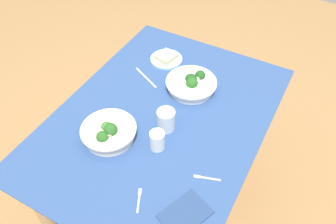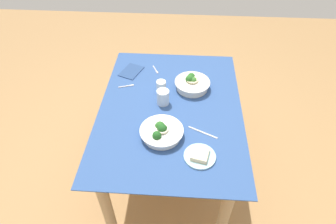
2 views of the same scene
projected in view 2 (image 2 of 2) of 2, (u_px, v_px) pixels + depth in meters
ground_plane at (170, 173)px, 2.37m from camera, size 6.00×6.00×0.00m
dining_table at (170, 121)px, 1.94m from camera, size 1.27×0.93×0.75m
broccoli_bowl_far at (192, 84)px, 1.98m from camera, size 0.24×0.24×0.10m
broccoli_bowl_near at (161, 132)px, 1.66m from camera, size 0.26×0.26×0.09m
bread_side_plate at (200, 156)px, 1.56m from camera, size 0.18×0.18×0.04m
water_glass_center at (163, 97)px, 1.85m from camera, size 0.08×0.08×0.10m
water_glass_side at (161, 87)px, 1.94m from camera, size 0.07×0.07×0.09m
fork_by_far_bowl at (156, 70)px, 2.15m from camera, size 0.10×0.05×0.00m
fork_by_near_bowl at (127, 86)px, 2.01m from camera, size 0.04×0.11×0.00m
table_knife_left at (203, 132)px, 1.69m from camera, size 0.09×0.17×0.00m
napkin_folded_upper at (131, 71)px, 2.14m from camera, size 0.21×0.18×0.01m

